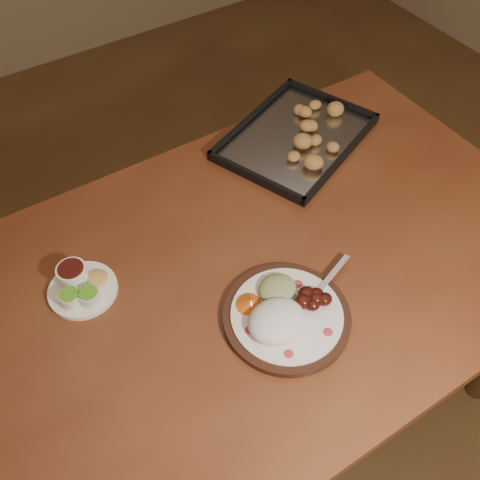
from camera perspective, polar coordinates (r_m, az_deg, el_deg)
ground at (r=2.05m, az=3.07°, el=-6.22°), size 4.00×4.00×0.00m
dining_table at (r=1.28m, az=0.85°, el=-5.66°), size 1.51×0.91×0.75m
dinner_plate at (r=1.12m, az=4.71°, el=-7.84°), size 0.34×0.27×0.06m
condiment_saucer at (r=1.20m, az=-16.70°, el=-4.71°), size 0.15×0.15×0.05m
baking_tray at (r=1.50m, az=5.96°, el=10.91°), size 0.49×0.43×0.04m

